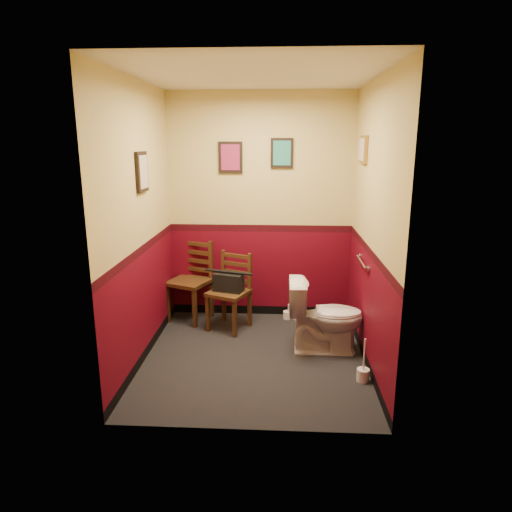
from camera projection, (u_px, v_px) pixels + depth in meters
The scene contains 17 objects.
floor at pixel (255, 357), 4.64m from camera, with size 2.20×2.40×0.00m, color black.
ceiling at pixel (254, 74), 3.98m from camera, with size 2.20×2.40×0.00m, color silver.
wall_back at pixel (260, 208), 5.47m from camera, with size 2.20×2.70×0.00m, color #4E0512.
wall_front at pixel (245, 258), 3.15m from camera, with size 2.20×2.70×0.00m, color #4E0512.
wall_left at pixel (140, 225), 4.37m from camera, with size 2.40×2.70×0.00m, color #4E0512.
wall_right at pixel (372, 228), 4.25m from camera, with size 2.40×2.70×0.00m, color #4E0512.
grab_bar at pixel (362, 262), 4.59m from camera, with size 0.05×0.56×0.06m.
framed_print_back_a at pixel (230, 157), 5.32m from camera, with size 0.28×0.04×0.36m.
framed_print_back_b at pixel (282, 153), 5.28m from camera, with size 0.26×0.04×0.34m.
framed_print_left at pixel (142, 172), 4.34m from camera, with size 0.04×0.30×0.38m.
framed_print_right at pixel (363, 150), 4.66m from camera, with size 0.04×0.34×0.28m.
toilet at pixel (325, 316), 4.70m from camera, with size 0.43×0.77×0.76m, color white.
toilet_brush at pixel (363, 374), 4.17m from camera, with size 0.12×0.12×0.42m.
chair_left at pixel (191, 281), 5.55m from camera, with size 0.59×0.59×0.96m.
chair_right at pixel (231, 291), 5.27m from camera, with size 0.55×0.55×0.89m.
handbag at pixel (229, 282), 5.21m from camera, with size 0.36×0.25×0.24m.
tp_stack at pixel (292, 313), 5.62m from camera, with size 0.22×0.11×0.19m.
Camera 1 is at (0.25, -4.24, 2.14)m, focal length 32.00 mm.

